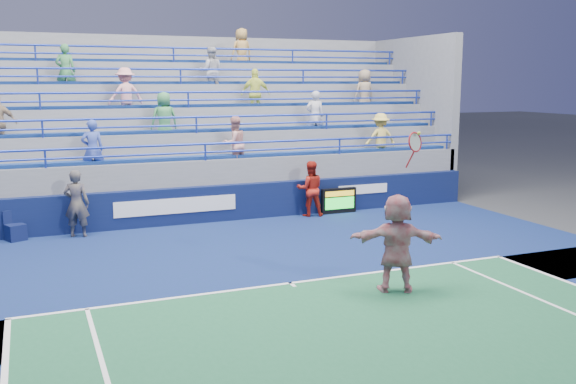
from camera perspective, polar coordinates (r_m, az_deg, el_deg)
name	(u,v)px	position (r m, az deg, el deg)	size (l,w,h in m)	color
ground	(290,284)	(13.59, 0.21, -8.19)	(120.00, 120.00, 0.00)	#333538
sponsor_wall	(208,204)	(19.44, -7.10, -1.08)	(18.00, 0.32, 1.10)	#0B143D
bleacher_stand	(179,158)	(22.91, -9.64, 3.02)	(18.00, 5.60, 6.13)	slate
serve_speed_board	(339,201)	(20.62, 4.53, -0.78)	(1.19, 0.15, 0.83)	black
judge_chair	(16,231)	(18.58, -23.06, -3.23)	(0.60, 0.62, 0.80)	#0C143B
tennis_player	(397,243)	(13.05, 9.65, -4.47)	(1.95, 1.30, 3.23)	silver
line_judge	(77,204)	(18.28, -18.28, -0.98)	(0.68, 0.45, 1.86)	#121433
ball_girl	(310,189)	(20.09, 1.98, 0.29)	(0.85, 0.66, 1.75)	#A71E13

